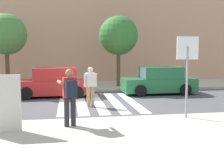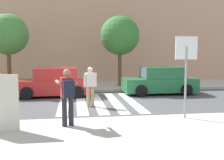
{
  "view_description": "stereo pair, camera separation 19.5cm",
  "coord_description": "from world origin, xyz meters",
  "px_view_note": "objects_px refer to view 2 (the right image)",
  "views": [
    {
      "loc": [
        -1.33,
        -11.94,
        2.34
      ],
      "look_at": [
        0.6,
        -0.2,
        1.1
      ],
      "focal_mm": 42.0,
      "sensor_mm": 36.0,
      "label": 1
    },
    {
      "loc": [
        -1.14,
        -11.97,
        2.34
      ],
      "look_at": [
        0.6,
        -0.2,
        1.1
      ],
      "focal_mm": 42.0,
      "sensor_mm": 36.0,
      "label": 2
    }
  ],
  "objects_px": {
    "photographer_with_backpack": "(68,92)",
    "street_tree_center": "(120,36)",
    "street_tree_west": "(8,35)",
    "parked_car_red": "(55,83)",
    "parked_car_green": "(160,81)",
    "stop_sign": "(186,59)",
    "pedestrian_crossing": "(90,84)"
  },
  "relations": [
    {
      "from": "parked_car_green",
      "to": "parked_car_red",
      "type": "bearing_deg",
      "value": 180.0
    },
    {
      "from": "pedestrian_crossing",
      "to": "street_tree_west",
      "type": "bearing_deg",
      "value": 130.12
    },
    {
      "from": "parked_car_red",
      "to": "parked_car_green",
      "type": "bearing_deg",
      "value": -0.0
    },
    {
      "from": "parked_car_red",
      "to": "stop_sign",
      "type": "bearing_deg",
      "value": -51.72
    },
    {
      "from": "stop_sign",
      "to": "street_tree_center",
      "type": "xyz_separation_m",
      "value": [
        -0.69,
        8.7,
        1.31
      ]
    },
    {
      "from": "photographer_with_backpack",
      "to": "pedestrian_crossing",
      "type": "xyz_separation_m",
      "value": [
        0.9,
        3.49,
        -0.19
      ]
    },
    {
      "from": "parked_car_red",
      "to": "street_tree_center",
      "type": "xyz_separation_m",
      "value": [
        4.04,
        2.71,
        2.72
      ]
    },
    {
      "from": "photographer_with_backpack",
      "to": "parked_car_red",
      "type": "xyz_separation_m",
      "value": [
        -0.83,
        6.47,
        -0.44
      ]
    },
    {
      "from": "parked_car_red",
      "to": "street_tree_center",
      "type": "distance_m",
      "value": 5.57
    },
    {
      "from": "pedestrian_crossing",
      "to": "parked_car_red",
      "type": "relative_size",
      "value": 0.42
    },
    {
      "from": "parked_car_green",
      "to": "street_tree_west",
      "type": "relative_size",
      "value": 0.9
    },
    {
      "from": "stop_sign",
      "to": "pedestrian_crossing",
      "type": "relative_size",
      "value": 1.59
    },
    {
      "from": "parked_car_green",
      "to": "street_tree_center",
      "type": "height_order",
      "value": "street_tree_center"
    },
    {
      "from": "stop_sign",
      "to": "parked_car_red",
      "type": "distance_m",
      "value": 7.77
    },
    {
      "from": "stop_sign",
      "to": "photographer_with_backpack",
      "type": "relative_size",
      "value": 1.59
    },
    {
      "from": "stop_sign",
      "to": "parked_car_red",
      "type": "relative_size",
      "value": 0.67
    },
    {
      "from": "pedestrian_crossing",
      "to": "street_tree_center",
      "type": "height_order",
      "value": "street_tree_center"
    },
    {
      "from": "pedestrian_crossing",
      "to": "street_tree_west",
      "type": "height_order",
      "value": "street_tree_west"
    },
    {
      "from": "stop_sign",
      "to": "street_tree_west",
      "type": "bearing_deg",
      "value": 131.89
    },
    {
      "from": "photographer_with_backpack",
      "to": "parked_car_green",
      "type": "distance_m",
      "value": 8.22
    },
    {
      "from": "street_tree_center",
      "to": "photographer_with_backpack",
      "type": "bearing_deg",
      "value": -109.25
    },
    {
      "from": "pedestrian_crossing",
      "to": "parked_car_red",
      "type": "xyz_separation_m",
      "value": [
        -1.73,
        2.98,
        -0.25
      ]
    },
    {
      "from": "street_tree_center",
      "to": "parked_car_red",
      "type": "bearing_deg",
      "value": -146.18
    },
    {
      "from": "photographer_with_backpack",
      "to": "parked_car_red",
      "type": "relative_size",
      "value": 0.42
    },
    {
      "from": "street_tree_west",
      "to": "stop_sign",
      "type": "bearing_deg",
      "value": -48.11
    },
    {
      "from": "street_tree_west",
      "to": "street_tree_center",
      "type": "relative_size",
      "value": 0.99
    },
    {
      "from": "photographer_with_backpack",
      "to": "street_tree_west",
      "type": "relative_size",
      "value": 0.38
    },
    {
      "from": "stop_sign",
      "to": "street_tree_west",
      "type": "relative_size",
      "value": 0.6
    },
    {
      "from": "photographer_with_backpack",
      "to": "street_tree_center",
      "type": "relative_size",
      "value": 0.38
    },
    {
      "from": "photographer_with_backpack",
      "to": "stop_sign",
      "type": "bearing_deg",
      "value": 6.95
    },
    {
      "from": "street_tree_center",
      "to": "stop_sign",
      "type": "bearing_deg",
      "value": -85.45
    },
    {
      "from": "photographer_with_backpack",
      "to": "street_tree_west",
      "type": "bearing_deg",
      "value": 112.48
    }
  ]
}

